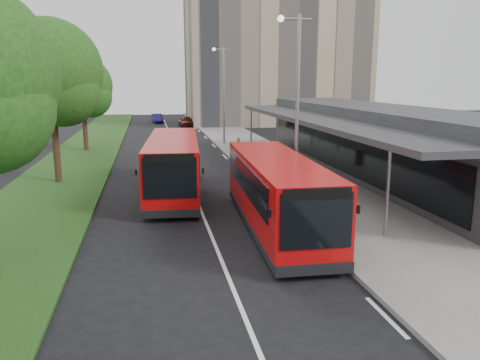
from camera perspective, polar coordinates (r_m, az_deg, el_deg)
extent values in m
plane|color=black|center=(18.29, -4.08, -5.45)|extent=(120.00, 120.00, 0.00)
cube|color=slate|center=(38.56, 1.17, 4.02)|extent=(5.00, 80.00, 0.15)
cube|color=#184215|center=(38.04, -18.38, 3.25)|extent=(5.00, 80.00, 0.10)
cube|color=silver|center=(32.85, -7.27, 2.38)|extent=(0.12, 70.00, 0.01)
cube|color=silver|center=(12.07, 17.37, -15.61)|extent=(0.12, 2.00, 0.01)
cube|color=silver|center=(17.13, 7.86, -6.74)|extent=(0.12, 2.00, 0.01)
cube|color=silver|center=(22.66, 3.00, -1.96)|extent=(0.12, 2.00, 0.01)
cube|color=silver|center=(28.37, 0.08, 0.94)|extent=(0.12, 2.00, 0.01)
cube|color=silver|center=(34.19, -1.85, 2.85)|extent=(0.12, 2.00, 0.01)
cube|color=silver|center=(40.06, -3.22, 4.21)|extent=(0.12, 2.00, 0.01)
cube|color=silver|center=(45.96, -4.24, 5.21)|extent=(0.12, 2.00, 0.01)
cube|color=silver|center=(51.89, -5.04, 5.99)|extent=(0.12, 2.00, 0.01)
cube|color=silver|center=(57.83, -5.67, 6.61)|extent=(0.12, 2.00, 0.01)
cube|color=silver|center=(63.78, -6.18, 7.11)|extent=(0.12, 2.00, 0.01)
cube|color=tan|center=(61.55, 4.30, 15.34)|extent=(22.00, 12.00, 18.00)
cube|color=#29292B|center=(28.69, 16.20, 4.62)|extent=(5.00, 26.00, 4.00)
cube|color=black|center=(27.69, 11.50, 3.76)|extent=(0.06, 24.00, 2.20)
cube|color=#29292B|center=(27.04, 9.12, 7.28)|extent=(2.80, 26.00, 0.25)
cylinder|color=gray|center=(16.82, 17.55, -1.72)|extent=(0.12, 0.12, 3.30)
cylinder|color=gray|center=(37.38, 1.36, 6.19)|extent=(0.12, 0.12, 3.30)
cylinder|color=#341F15|center=(26.99, -21.53, 4.07)|extent=(0.36, 0.36, 4.24)
sphere|color=#184712|center=(26.78, -22.18, 12.26)|extent=(5.40, 5.40, 5.40)
sphere|color=#184712|center=(26.29, -20.87, 10.27)|extent=(3.86, 3.86, 3.86)
sphere|color=#184712|center=(27.37, -22.91, 10.76)|extent=(4.24, 4.24, 4.24)
cylinder|color=#341F15|center=(38.81, -18.37, 6.03)|extent=(0.36, 0.36, 3.60)
sphere|color=#184712|center=(38.64, -18.70, 10.86)|extent=(4.59, 4.59, 4.59)
sphere|color=#184712|center=(38.19, -17.79, 9.68)|extent=(3.28, 3.28, 3.28)
sphere|color=#184712|center=(39.21, -19.28, 9.99)|extent=(3.60, 3.60, 3.60)
cylinder|color=gray|center=(20.35, 6.98, 8.20)|extent=(0.16, 0.16, 8.00)
cylinder|color=gray|center=(20.39, 6.71, 18.92)|extent=(1.40, 0.10, 0.10)
sphere|color=silver|center=(20.22, 4.99, 19.01)|extent=(0.28, 0.28, 0.28)
cylinder|color=gray|center=(39.83, -1.99, 10.16)|extent=(0.16, 0.16, 8.00)
cylinder|color=gray|center=(39.85, -2.33, 15.63)|extent=(1.40, 0.10, 0.10)
sphere|color=silver|center=(39.77, -3.21, 15.62)|extent=(0.28, 0.28, 0.28)
cube|color=red|center=(17.36, 4.49, -1.24)|extent=(2.63, 9.54, 2.39)
cube|color=black|center=(17.67, 4.43, -4.93)|extent=(2.65, 9.56, 0.27)
cube|color=black|center=(12.88, 9.32, -4.99)|extent=(2.03, 0.13, 1.58)
cube|color=black|center=(21.84, 1.68, 2.58)|extent=(1.98, 0.13, 1.17)
cube|color=black|center=(17.31, 0.62, 0.20)|extent=(0.37, 8.10, 1.08)
cube|color=black|center=(17.81, 7.91, 0.43)|extent=(0.37, 8.10, 1.08)
cube|color=black|center=(13.35, 9.13, -10.75)|extent=(2.25, 0.17, 0.32)
cube|color=black|center=(12.67, 9.46, -1.69)|extent=(1.89, 0.12, 0.32)
cube|color=black|center=(12.68, 3.64, -4.07)|extent=(0.08, 0.08, 0.23)
cube|color=black|center=(13.43, 14.23, -3.50)|extent=(0.08, 0.08, 0.23)
cylinder|color=black|center=(14.62, 3.52, -8.35)|extent=(0.30, 0.82, 0.81)
cylinder|color=black|center=(15.11, 10.62, -7.84)|extent=(0.30, 0.82, 0.81)
cylinder|color=black|center=(20.37, -0.11, -2.39)|extent=(0.30, 0.82, 0.81)
cylinder|color=black|center=(20.73, 5.07, -2.18)|extent=(0.30, 0.82, 0.81)
cube|color=red|center=(23.02, -8.13, 2.08)|extent=(3.06, 9.82, 2.44)
cube|color=black|center=(23.26, -8.04, -0.82)|extent=(3.08, 9.84, 0.28)
cube|color=black|center=(18.21, -8.56, 0.21)|extent=(2.07, 0.21, 1.61)
cube|color=black|center=(27.76, -7.89, 4.61)|extent=(2.02, 0.21, 1.20)
cube|color=black|center=(23.29, -11.03, 3.18)|extent=(0.70, 8.27, 1.11)
cube|color=black|center=(23.22, -5.25, 3.33)|extent=(0.70, 8.27, 1.11)
cube|color=black|center=(18.54, -8.42, -4.11)|extent=(2.30, 0.26, 0.32)
cube|color=black|center=(18.05, -8.63, 2.64)|extent=(1.93, 0.19, 0.32)
cube|color=black|center=(18.46, -12.56, 0.95)|extent=(0.09, 0.09, 0.23)
cube|color=black|center=(18.36, -4.53, 1.14)|extent=(0.09, 0.09, 0.23)
cylinder|color=black|center=(20.26, -11.01, -2.68)|extent=(0.34, 0.85, 0.83)
cylinder|color=black|center=(20.19, -5.52, -2.56)|extent=(0.34, 0.85, 0.83)
cylinder|color=black|center=(26.35, -9.98, 0.79)|extent=(0.34, 0.85, 0.83)
cylinder|color=black|center=(26.30, -5.77, 0.89)|extent=(0.34, 0.85, 0.83)
cylinder|color=#3D2A19|center=(29.19, 4.55, 2.51)|extent=(0.72, 0.72, 1.01)
cylinder|color=yellow|center=(35.11, -0.18, 4.26)|extent=(0.19, 0.19, 1.11)
imported|color=#56180C|center=(56.52, -6.57, 7.11)|extent=(1.76, 3.85, 1.28)
imported|color=navy|center=(62.53, -10.04, 7.42)|extent=(1.61, 3.66, 1.17)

